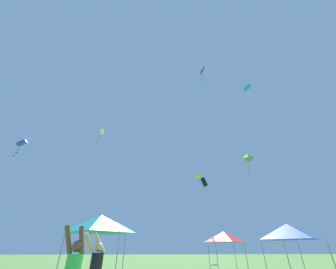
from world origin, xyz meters
TOP-DOWN VIEW (x-y plane):
  - person_flyer_black at (-2.13, 0.42)m, footprint 0.66×0.60m
  - canopy_tent_teal at (-3.75, 7.10)m, footprint 3.26×3.26m
  - canopy_tent_red at (6.22, 13.19)m, footprint 2.79×2.79m
  - canopy_tent_blue at (7.96, 6.19)m, footprint 2.77×2.77m
  - kite_blue_box at (-17.43, 16.62)m, footprint 1.18×0.70m
  - kite_yellow_diamond at (8.05, 28.79)m, footprint 1.16×1.19m
  - kite_white_box at (-11.12, 27.30)m, footprint 0.95×1.59m
  - kite_lime_diamond at (9.35, 11.54)m, footprint 1.04×0.99m
  - kite_cyan_box at (15.25, 17.46)m, footprint 1.41×0.93m
  - kite_black_box at (5.52, 15.85)m, footprint 0.75×0.61m
  - kite_purple_delta at (6.40, 14.17)m, footprint 0.96×1.42m

SIDE VIEW (x-z plane):
  - person_flyer_black at x=-2.13m, z-range 0.06..2.12m
  - canopy_tent_blue at x=7.96m, z-range 1.03..4.00m
  - canopy_tent_red at x=6.22m, z-range 1.04..4.02m
  - canopy_tent_teal at x=-3.75m, z-range 1.22..4.71m
  - kite_black_box at x=5.52m, z-range 7.13..9.54m
  - kite_lime_diamond at x=9.35m, z-range 8.52..11.01m
  - kite_blue_box at x=-17.43m, z-range 11.94..14.37m
  - kite_yellow_diamond at x=8.05m, z-range 12.25..14.45m
  - kite_white_box at x=-11.12m, z-range 20.05..23.25m
  - kite_purple_delta at x=6.40m, z-range 24.14..27.11m
  - kite_cyan_box at x=15.25m, z-range 24.26..27.20m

